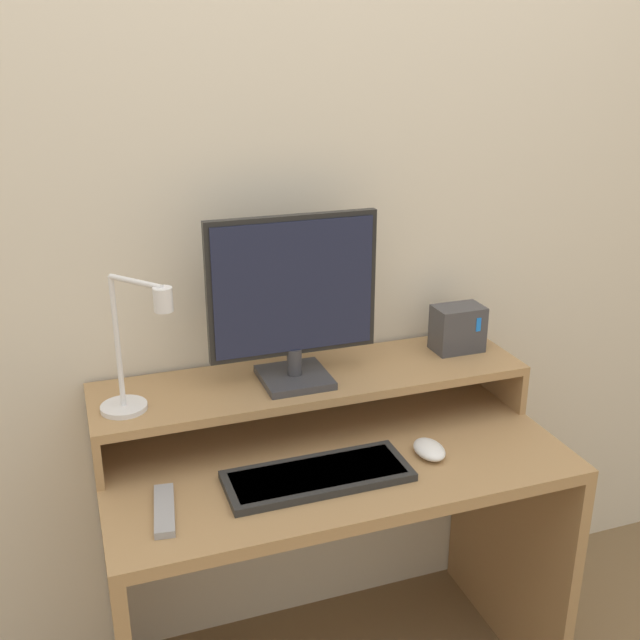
# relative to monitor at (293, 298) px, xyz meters

# --- Properties ---
(wall_back) EXTENTS (6.00, 0.05, 2.50)m
(wall_back) POSITION_rel_monitor_xyz_m (0.05, 0.19, 0.20)
(wall_back) COLOR beige
(wall_back) RESTS_ON ground_plane
(desk) EXTENTS (1.07, 0.57, 0.70)m
(desk) POSITION_rel_monitor_xyz_m (0.05, -0.13, -0.56)
(desk) COLOR #A87F51
(desk) RESTS_ON ground_plane
(monitor_shelf) EXTENTS (1.07, 0.28, 0.13)m
(monitor_shelf) POSITION_rel_monitor_xyz_m (0.05, 0.02, -0.23)
(monitor_shelf) COLOR #A87F51
(monitor_shelf) RESTS_ON desk
(monitor) EXTENTS (0.41, 0.17, 0.41)m
(monitor) POSITION_rel_monitor_xyz_m (0.00, 0.00, 0.00)
(monitor) COLOR #38383D
(monitor) RESTS_ON monitor_shelf
(desk_lamp) EXTENTS (0.16, 0.18, 0.32)m
(desk_lamp) POSITION_rel_monitor_xyz_m (-0.38, -0.06, -0.08)
(desk_lamp) COLOR silver
(desk_lamp) RESTS_ON monitor_shelf
(router_dock) EXTENTS (0.13, 0.09, 0.12)m
(router_dock) POSITION_rel_monitor_xyz_m (0.47, 0.04, -0.15)
(router_dock) COLOR #3D3D42
(router_dock) RESTS_ON monitor_shelf
(keyboard) EXTENTS (0.41, 0.16, 0.02)m
(keyboard) POSITION_rel_monitor_xyz_m (-0.02, -0.23, -0.34)
(keyboard) COLOR #282828
(keyboard) RESTS_ON desk
(mouse) EXTENTS (0.07, 0.10, 0.03)m
(mouse) POSITION_rel_monitor_xyz_m (0.26, -0.22, -0.33)
(mouse) COLOR white
(mouse) RESTS_ON desk
(remote_control) EXTENTS (0.06, 0.18, 0.02)m
(remote_control) POSITION_rel_monitor_xyz_m (-0.36, -0.25, -0.34)
(remote_control) COLOR #99999E
(remote_control) RESTS_ON desk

